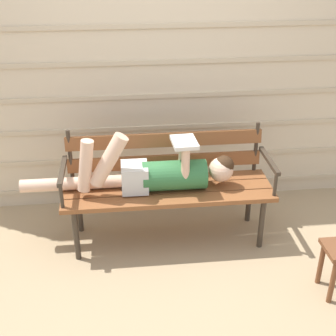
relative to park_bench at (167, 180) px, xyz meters
name	(u,v)px	position (x,y,z in m)	size (l,w,h in m)	color
ground_plane	(170,251)	(0.00, -0.25, -0.51)	(12.00, 12.00, 0.00)	tan
house_siding	(159,61)	(0.00, 0.60, 0.79)	(4.07, 0.08, 2.59)	beige
park_bench	(167,180)	(0.00, 0.00, 0.00)	(1.62, 0.50, 0.89)	brown
reclining_person	(156,173)	(-0.10, -0.07, 0.11)	(1.63, 0.26, 0.51)	#33703D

